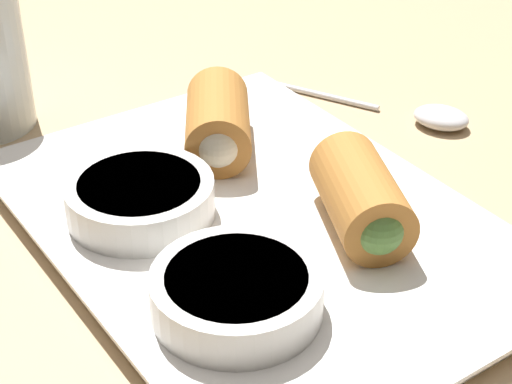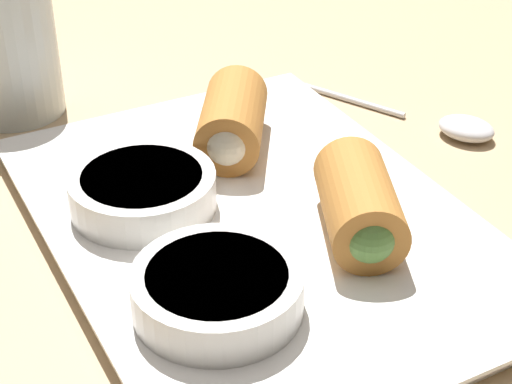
# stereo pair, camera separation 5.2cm
# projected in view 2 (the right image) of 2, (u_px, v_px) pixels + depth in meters

# --- Properties ---
(table_surface) EXTENTS (1.80, 1.40, 0.02)m
(table_surface) POSITION_uv_depth(u_px,v_px,m) (260.00, 276.00, 0.53)
(table_surface) COLOR tan
(table_surface) RESTS_ON ground
(serving_plate) EXTENTS (0.35, 0.25, 0.01)m
(serving_plate) POSITION_uv_depth(u_px,v_px,m) (256.00, 225.00, 0.54)
(serving_plate) COLOR white
(serving_plate) RESTS_ON table_surface
(roll_front_left) EXTENTS (0.10, 0.08, 0.05)m
(roll_front_left) POSITION_uv_depth(u_px,v_px,m) (231.00, 122.00, 0.60)
(roll_front_left) COLOR #B77533
(roll_front_left) RESTS_ON serving_plate
(roll_front_right) EXTENTS (0.10, 0.08, 0.05)m
(roll_front_right) POSITION_uv_depth(u_px,v_px,m) (361.00, 207.00, 0.51)
(roll_front_right) COLOR #B77533
(roll_front_right) RESTS_ON serving_plate
(dipping_bowl_near) EXTENTS (0.09, 0.09, 0.02)m
(dipping_bowl_near) POSITION_uv_depth(u_px,v_px,m) (143.00, 190.00, 0.54)
(dipping_bowl_near) COLOR silver
(dipping_bowl_near) RESTS_ON serving_plate
(dipping_bowl_far) EXTENTS (0.09, 0.09, 0.02)m
(dipping_bowl_far) POSITION_uv_depth(u_px,v_px,m) (217.00, 290.00, 0.46)
(dipping_bowl_far) COLOR silver
(dipping_bowl_far) RESTS_ON serving_plate
(spoon) EXTENTS (0.18, 0.10, 0.02)m
(spoon) POSITION_uv_depth(u_px,v_px,m) (451.00, 124.00, 0.66)
(spoon) COLOR silver
(spoon) RESTS_ON table_surface
(drinking_glass) EXTENTS (0.08, 0.08, 0.12)m
(drinking_glass) POSITION_uv_depth(u_px,v_px,m) (5.00, 39.00, 0.66)
(drinking_glass) COLOR silver
(drinking_glass) RESTS_ON table_surface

